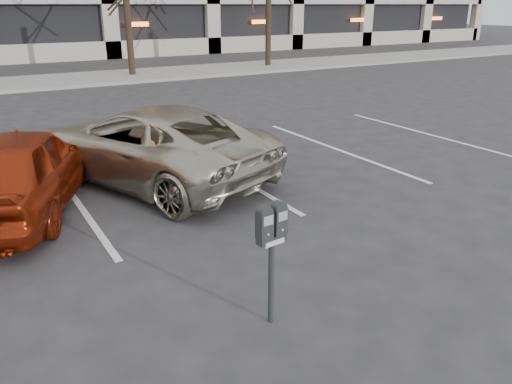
# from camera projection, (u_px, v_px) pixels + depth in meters

# --- Properties ---
(ground) EXTENTS (140.00, 140.00, 0.00)m
(ground) POSITION_uv_depth(u_px,v_px,m) (211.00, 229.00, 7.08)
(ground) COLOR #28282B
(ground) RESTS_ON ground
(sidewalk) EXTENTS (80.00, 4.00, 0.12)m
(sidewalk) POSITION_uv_depth(u_px,v_px,m) (35.00, 83.00, 19.91)
(sidewalk) COLOR gray
(sidewalk) RESTS_ON ground
(stall_lines) EXTENTS (16.90, 5.20, 0.00)m
(stall_lines) POSITION_uv_depth(u_px,v_px,m) (74.00, 197.00, 8.25)
(stall_lines) COLOR silver
(stall_lines) RESTS_ON ground
(parking_meter) EXTENTS (0.33, 0.16, 1.25)m
(parking_meter) POSITION_uv_depth(u_px,v_px,m) (272.00, 235.00, 4.68)
(parking_meter) COLOR black
(parking_meter) RESTS_ON ground
(suv_silver) EXTENTS (3.81, 5.30, 1.35)m
(suv_silver) POSITION_uv_depth(u_px,v_px,m) (149.00, 143.00, 8.87)
(suv_silver) COLOR #B1AA97
(suv_silver) RESTS_ON ground
(car_red) EXTENTS (3.03, 4.19, 1.33)m
(car_red) POSITION_uv_depth(u_px,v_px,m) (19.00, 170.00, 7.47)
(car_red) COLOR maroon
(car_red) RESTS_ON ground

